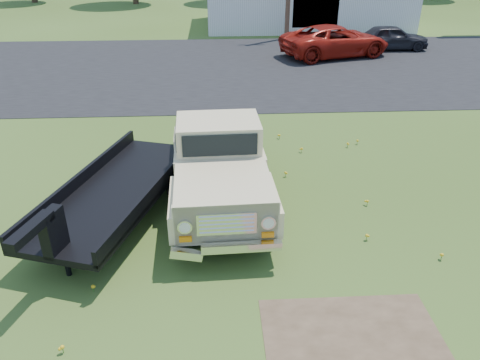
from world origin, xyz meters
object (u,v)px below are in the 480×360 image
flatbed_trailer (118,186)px  red_pickup (335,41)px  vintage_pickup_truck (219,161)px  dark_sedan (392,38)px

flatbed_trailer → red_pickup: red_pickup is taller
vintage_pickup_truck → flatbed_trailer: (-2.36, -0.62, -0.27)m
red_pickup → flatbed_trailer: bearing=133.4°
vintage_pickup_truck → red_pickup: bearing=64.7°
dark_sedan → red_pickup: bearing=112.6°
vintage_pickup_truck → flatbed_trailer: size_ratio=1.00×
red_pickup → dark_sedan: red_pickup is taller
flatbed_trailer → vintage_pickup_truck: bearing=32.2°
vintage_pickup_truck → dark_sedan: vintage_pickup_truck is taller
vintage_pickup_truck → dark_sedan: (10.23, 16.75, -0.40)m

